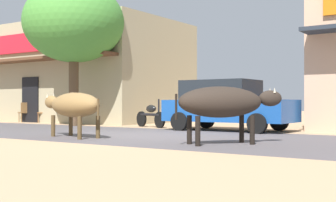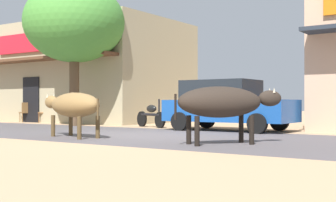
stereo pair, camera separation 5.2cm
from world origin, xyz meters
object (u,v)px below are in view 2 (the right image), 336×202
Objects in this scene: parked_motorcycle at (151,115)px; cafe_chair_near_tree at (44,111)px; parked_hatchback_car at (227,105)px; cafe_chair_by_doorway at (25,111)px; pedestrian_by_shop at (320,101)px; cow_far_dark at (223,103)px; roadside_tree at (74,23)px; cow_near_brown at (74,105)px.

cafe_chair_near_tree is (-6.62, 0.63, 0.05)m from parked_motorcycle.
parked_hatchback_car reaches higher than cafe_chair_near_tree.
cafe_chair_by_doorway is at bearing -162.92° from cafe_chair_near_tree.
pedestrian_by_shop is 1.79× the size of cafe_chair_near_tree.
parked_motorcycle is 0.76× the size of cow_far_dark.
roadside_tree is 3.32× the size of parked_motorcycle.
roadside_tree is 5.75m from cafe_chair_by_doorway.
pedestrian_by_shop is at bearing 10.30° from roadside_tree.
parked_motorcycle is at bearing 103.57° from cow_near_brown.
parked_hatchback_car is 2.54× the size of pedestrian_by_shop.
parked_motorcycle is at bearing 175.73° from parked_hatchback_car.
cafe_chair_by_doorway is at bearing 165.45° from roadside_tree.
cow_near_brown is at bearing -44.35° from roadside_tree.
parked_hatchback_car is at bearing 4.90° from roadside_tree.
pedestrian_by_shop reaches higher than parked_motorcycle.
pedestrian_by_shop reaches higher than parked_hatchback_car.
parked_hatchback_car reaches higher than cow_near_brown.
roadside_tree reaches higher than cow_near_brown.
parked_motorcycle is 5.25m from cow_near_brown.
cafe_chair_by_doorway is at bearing 177.37° from parked_motorcycle.
cow_near_brown is 2.90× the size of cafe_chair_near_tree.
cow_near_brown is 9.72m from cafe_chair_near_tree.
parked_hatchback_car is 4.55× the size of cafe_chair_near_tree.
pedestrian_by_shop is (5.90, 0.86, 0.50)m from parked_motorcycle.
pedestrian_by_shop is 13.47m from cafe_chair_by_doorway.
cafe_chair_near_tree is 0.97m from cafe_chair_by_doorway.
cow_near_brown is at bearing -76.43° from parked_motorcycle.
parked_motorcycle is (-3.23, 0.24, -0.38)m from parked_hatchback_car.
cow_near_brown is 1.19× the size of cow_far_dark.
roadside_tree is at bearing -14.55° from cafe_chair_by_doorway.
cow_near_brown is 2.90× the size of cafe_chair_by_doorway.
pedestrian_by_shop is at bearing 22.37° from parked_hatchback_car.
parked_hatchback_car is 4.55× the size of cafe_chair_by_doorway.
roadside_tree is 9.73m from pedestrian_by_shop.
cow_near_brown reaches higher than cafe_chair_by_doorway.
parked_hatchback_car is 1.86× the size of cow_far_dark.
pedestrian_by_shop is at bearing 85.00° from cow_far_dark.
cow_near_brown is (1.23, -5.09, 0.37)m from parked_motorcycle.
roadside_tree is 5.14m from cafe_chair_near_tree.
cafe_chair_by_doorway is at bearing 176.88° from parked_hatchback_car.
roadside_tree is 6.95m from cow_near_brown.
parked_hatchback_car is (6.40, 0.55, -3.22)m from roadside_tree.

